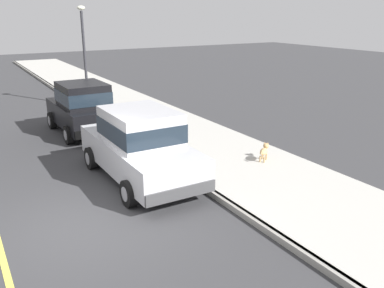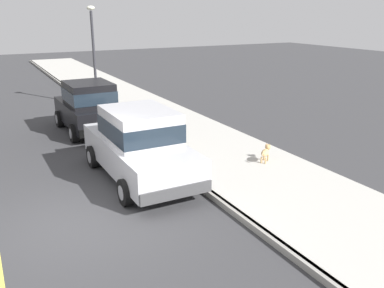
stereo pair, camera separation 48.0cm
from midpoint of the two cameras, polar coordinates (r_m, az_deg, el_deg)
name	(u,v)px [view 2 (the right image)]	position (r m, az deg, el deg)	size (l,w,h in m)	color
ground_plane	(77,224)	(9.23, -14.07, -10.65)	(80.00, 80.00, 0.00)	#38383A
curb	(208,192)	(10.28, 3.52, -6.61)	(0.16, 64.00, 0.14)	gray
sidewalk	(266,179)	(11.25, 11.41, -4.72)	(3.60, 64.00, 0.14)	#B7B5AD
car_silver_sedan	(139,144)	(10.99, -6.01, 0.05)	(2.06, 4.61, 1.92)	#BCBCC1
car_black_hatchback	(89,106)	(15.75, -13.19, 5.10)	(2.01, 3.83, 1.88)	black
dog_tan	(266,152)	(12.24, 11.22, -1.06)	(0.63, 0.50, 0.49)	tan
fire_hydrant	(164,136)	(13.32, -2.81, 1.04)	(0.34, 0.24, 0.72)	gold
street_lamp	(93,44)	(19.93, -12.77, 13.33)	(0.36, 0.36, 4.42)	#2D2D33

